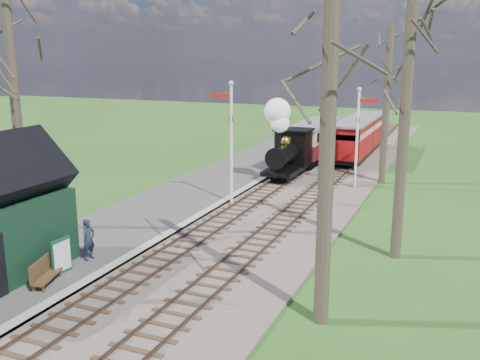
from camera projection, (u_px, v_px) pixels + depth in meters
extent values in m
ellipsoid|color=#385B23|center=(202.00, 209.00, 78.96)|extent=(57.60, 36.00, 16.20)
ellipsoid|color=#385B23|center=(455.00, 252.00, 70.86)|extent=(70.40, 44.00, 19.80)
ellipsoid|color=#385B23|center=(331.00, 215.00, 81.82)|extent=(64.00, 40.00, 18.00)
cube|color=brown|center=(304.00, 183.00, 31.52)|extent=(8.00, 60.00, 0.10)
cube|color=brown|center=(275.00, 179.00, 32.18)|extent=(0.07, 60.00, 0.12)
cube|color=brown|center=(291.00, 180.00, 31.80)|extent=(0.07, 60.00, 0.12)
cube|color=#38281C|center=(283.00, 180.00, 32.00)|extent=(1.60, 60.00, 0.09)
cube|color=brown|center=(317.00, 183.00, 31.19)|extent=(0.07, 60.00, 0.12)
cube|color=brown|center=(334.00, 184.00, 30.81)|extent=(0.07, 60.00, 0.12)
cube|color=#38281C|center=(325.00, 184.00, 31.01)|extent=(1.60, 60.00, 0.09)
cube|color=#474442|center=(163.00, 208.00, 26.16)|extent=(5.00, 44.00, 0.20)
cube|color=#B2AD9E|center=(205.00, 213.00, 25.29)|extent=(0.40, 44.00, 0.21)
cylinder|color=silver|center=(231.00, 147.00, 26.23)|extent=(0.14, 0.14, 6.00)
sphere|color=silver|center=(231.00, 83.00, 25.53)|extent=(0.24, 0.24, 0.24)
cube|color=#B7140F|center=(221.00, 96.00, 25.87)|extent=(1.10, 0.08, 0.22)
cube|color=black|center=(231.00, 119.00, 25.91)|extent=(0.18, 0.06, 0.30)
cylinder|color=silver|center=(357.00, 141.00, 29.76)|extent=(0.14, 0.14, 5.50)
sphere|color=silver|center=(360.00, 89.00, 29.12)|extent=(0.24, 0.24, 0.24)
cube|color=#B7140F|center=(369.00, 101.00, 29.04)|extent=(1.10, 0.08, 0.22)
cube|color=black|center=(358.00, 120.00, 29.50)|extent=(0.18, 0.06, 0.30)
cylinder|color=#382D23|center=(15.00, 103.00, 21.90)|extent=(0.41, 0.41, 11.00)
cylinder|color=#382D23|center=(328.00, 111.00, 13.85)|extent=(0.42, 0.42, 12.00)
cylinder|color=#382D23|center=(404.00, 125.00, 18.96)|extent=(0.40, 0.40, 10.00)
cylinder|color=#382D23|center=(386.00, 107.00, 30.70)|extent=(0.39, 0.39, 9.00)
cube|color=slate|center=(340.00, 138.00, 44.29)|extent=(12.60, 0.02, 0.01)
cube|color=slate|center=(340.00, 141.00, 44.36)|extent=(12.60, 0.02, 0.02)
cylinder|color=slate|center=(340.00, 141.00, 44.35)|extent=(0.08, 0.08, 1.00)
cube|color=black|center=(287.00, 168.00, 32.51)|extent=(1.84, 4.32, 0.27)
cylinder|color=black|center=(284.00, 154.00, 31.71)|extent=(1.19, 2.81, 1.19)
cube|color=black|center=(294.00, 148.00, 33.43)|extent=(1.95, 1.73, 2.16)
cylinder|color=black|center=(278.00, 141.00, 30.52)|extent=(0.30, 0.30, 0.86)
sphere|color=#B08733|center=(286.00, 141.00, 31.83)|extent=(0.56, 0.56, 0.56)
sphere|color=white|center=(280.00, 123.00, 30.25)|extent=(1.08, 1.08, 1.08)
sphere|color=white|center=(277.00, 111.00, 30.27)|extent=(1.51, 1.51, 1.51)
cylinder|color=black|center=(272.00, 174.00, 31.57)|extent=(0.11, 0.69, 0.69)
cylinder|color=black|center=(288.00, 176.00, 31.19)|extent=(0.11, 0.69, 0.69)
cube|color=black|center=(313.00, 154.00, 37.92)|extent=(2.05, 7.57, 0.32)
cube|color=#4F1216|center=(313.00, 145.00, 37.77)|extent=(2.16, 7.57, 0.97)
cube|color=#C3B494|center=(314.00, 131.00, 37.55)|extent=(2.16, 7.57, 0.97)
cube|color=slate|center=(314.00, 124.00, 37.42)|extent=(2.27, 7.78, 0.13)
cube|color=black|center=(351.00, 156.00, 37.23)|extent=(2.01, 5.30, 0.32)
cube|color=#960C0D|center=(351.00, 147.00, 37.09)|extent=(2.12, 5.30, 0.95)
cube|color=#C3B494|center=(352.00, 133.00, 36.87)|extent=(2.12, 5.30, 0.95)
cube|color=slate|center=(352.00, 126.00, 36.75)|extent=(2.23, 5.51, 0.13)
cube|color=black|center=(365.00, 144.00, 42.16)|extent=(2.01, 5.30, 0.32)
cube|color=#960C0D|center=(365.00, 136.00, 42.02)|extent=(2.12, 5.30, 0.95)
cube|color=#C3B494|center=(366.00, 124.00, 41.80)|extent=(2.12, 5.30, 0.95)
cube|color=slate|center=(366.00, 117.00, 41.68)|extent=(2.23, 5.51, 0.13)
cube|color=#0D4028|center=(61.00, 256.00, 17.97)|extent=(0.14, 0.84, 1.23)
cube|color=silver|center=(62.00, 256.00, 17.94)|extent=(0.06, 0.73, 1.01)
cube|color=#4D321B|center=(47.00, 277.00, 17.21)|extent=(0.84, 1.52, 0.06)
cube|color=#4D321B|center=(41.00, 268.00, 17.16)|extent=(0.49, 1.42, 0.63)
cube|color=#4D321B|center=(37.00, 289.00, 16.61)|extent=(0.06, 0.06, 0.21)
cube|color=#4D321B|center=(57.00, 273.00, 17.86)|extent=(0.06, 0.06, 0.21)
imported|color=#1B2032|center=(89.00, 240.00, 19.16)|extent=(0.43, 0.59, 1.51)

